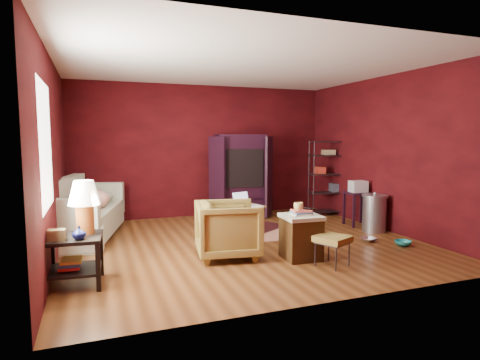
{
  "coord_description": "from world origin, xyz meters",
  "views": [
    {
      "loc": [
        -2.25,
        -5.9,
        1.68
      ],
      "look_at": [
        0.0,
        0.2,
        1.0
      ],
      "focal_mm": 30.0,
      "sensor_mm": 36.0,
      "label": 1
    }
  ],
  "objects_px": {
    "sofa": "(81,216)",
    "armchair": "(228,227)",
    "hamper": "(301,236)",
    "side_table": "(79,222)",
    "laptop_desk": "(245,209)",
    "tv_armoire": "(240,175)",
    "wire_shelving": "(328,175)"
  },
  "relations": [
    {
      "from": "sofa",
      "to": "armchair",
      "type": "distance_m",
      "value": 2.65
    },
    {
      "from": "hamper",
      "to": "side_table",
      "type": "bearing_deg",
      "value": 179.07
    },
    {
      "from": "side_table",
      "to": "hamper",
      "type": "distance_m",
      "value": 2.88
    },
    {
      "from": "side_table",
      "to": "laptop_desk",
      "type": "xyz_separation_m",
      "value": [
        2.62,
        1.49,
        -0.26
      ]
    },
    {
      "from": "sofa",
      "to": "side_table",
      "type": "distance_m",
      "value": 2.19
    },
    {
      "from": "armchair",
      "to": "side_table",
      "type": "height_order",
      "value": "side_table"
    },
    {
      "from": "side_table",
      "to": "laptop_desk",
      "type": "bearing_deg",
      "value": 29.63
    },
    {
      "from": "sofa",
      "to": "hamper",
      "type": "relative_size",
      "value": 2.83
    },
    {
      "from": "sofa",
      "to": "laptop_desk",
      "type": "bearing_deg",
      "value": -99.6
    },
    {
      "from": "laptop_desk",
      "to": "sofa",
      "type": "bearing_deg",
      "value": 147.53
    },
    {
      "from": "side_table",
      "to": "tv_armoire",
      "type": "xyz_separation_m",
      "value": [
        3.08,
        3.0,
        0.2
      ]
    },
    {
      "from": "armchair",
      "to": "sofa",
      "type": "bearing_deg",
      "value": 57.14
    },
    {
      "from": "armchair",
      "to": "side_table",
      "type": "relative_size",
      "value": 0.73
    },
    {
      "from": "hamper",
      "to": "wire_shelving",
      "type": "relative_size",
      "value": 0.44
    },
    {
      "from": "sofa",
      "to": "wire_shelving",
      "type": "height_order",
      "value": "wire_shelving"
    },
    {
      "from": "laptop_desk",
      "to": "tv_armoire",
      "type": "relative_size",
      "value": 0.42
    },
    {
      "from": "armchair",
      "to": "hamper",
      "type": "relative_size",
      "value": 1.23
    },
    {
      "from": "sofa",
      "to": "hamper",
      "type": "bearing_deg",
      "value": -122.71
    },
    {
      "from": "wire_shelving",
      "to": "tv_armoire",
      "type": "bearing_deg",
      "value": 179.54
    },
    {
      "from": "armchair",
      "to": "tv_armoire",
      "type": "bearing_deg",
      "value": -14.72
    },
    {
      "from": "sofa",
      "to": "laptop_desk",
      "type": "distance_m",
      "value": 2.74
    },
    {
      "from": "wire_shelving",
      "to": "sofa",
      "type": "bearing_deg",
      "value": -163.75
    },
    {
      "from": "laptop_desk",
      "to": "tv_armoire",
      "type": "height_order",
      "value": "tv_armoire"
    },
    {
      "from": "armchair",
      "to": "hamper",
      "type": "height_order",
      "value": "armchair"
    },
    {
      "from": "armchair",
      "to": "laptop_desk",
      "type": "relative_size",
      "value": 1.18
    },
    {
      "from": "laptop_desk",
      "to": "tv_armoire",
      "type": "bearing_deg",
      "value": 54.64
    },
    {
      "from": "side_table",
      "to": "laptop_desk",
      "type": "distance_m",
      "value": 3.02
    },
    {
      "from": "sofa",
      "to": "tv_armoire",
      "type": "height_order",
      "value": "tv_armoire"
    },
    {
      "from": "side_table",
      "to": "hamper",
      "type": "bearing_deg",
      "value": -0.93
    },
    {
      "from": "armchair",
      "to": "hamper",
      "type": "xyz_separation_m",
      "value": [
        0.92,
        -0.44,
        -0.11
      ]
    },
    {
      "from": "tv_armoire",
      "to": "hamper",
      "type": "bearing_deg",
      "value": -89.77
    },
    {
      "from": "laptop_desk",
      "to": "tv_armoire",
      "type": "xyz_separation_m",
      "value": [
        0.47,
        1.51,
        0.46
      ]
    }
  ]
}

